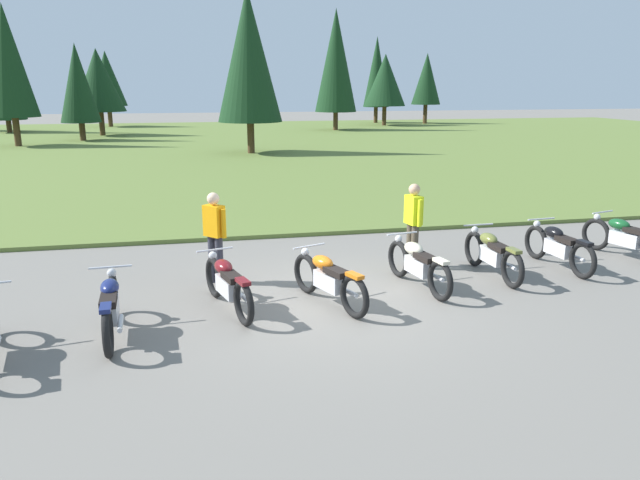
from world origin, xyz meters
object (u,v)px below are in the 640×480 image
at_px(motorcycle_orange, 328,279).
at_px(motorcycle_olive, 492,254).
at_px(motorcycle_british_green, 625,237).
at_px(rider_with_back_turned, 215,232).
at_px(motorcycle_black, 558,246).
at_px(rider_near_row_end, 413,221).
at_px(motorcycle_navy, 111,307).
at_px(motorcycle_cream, 418,264).
at_px(motorcycle_maroon, 228,284).

height_order(motorcycle_orange, motorcycle_olive, same).
height_order(motorcycle_british_green, rider_with_back_turned, rider_with_back_turned).
xyz_separation_m(motorcycle_black, rider_near_row_end, (-2.79, 0.62, 0.51)).
xyz_separation_m(motorcycle_orange, motorcycle_black, (4.86, 1.06, 0.00)).
height_order(motorcycle_navy, rider_near_row_end, rider_near_row_end).
relative_size(motorcycle_olive, rider_with_back_turned, 1.26).
relative_size(motorcycle_cream, rider_with_back_turned, 1.25).
distance_m(motorcycle_cream, rider_with_back_turned, 3.67).
bearing_deg(motorcycle_navy, motorcycle_olive, 12.16).
xyz_separation_m(motorcycle_orange, motorcycle_british_green, (6.64, 1.42, 0.00)).
xyz_separation_m(motorcycle_navy, motorcycle_british_green, (9.96, 2.01, 0.00)).
xyz_separation_m(motorcycle_black, motorcycle_british_green, (1.78, 0.36, 0.00)).
xyz_separation_m(motorcycle_maroon, motorcycle_british_green, (8.27, 1.33, 0.00)).
distance_m(motorcycle_navy, motorcycle_british_green, 10.16).
bearing_deg(motorcycle_black, motorcycle_maroon, -171.51).
bearing_deg(motorcycle_orange, motorcycle_olive, 14.10).
relative_size(motorcycle_olive, rider_near_row_end, 1.26).
distance_m(motorcycle_olive, motorcycle_black, 1.53).
xyz_separation_m(motorcycle_british_green, rider_with_back_turned, (-8.39, 0.09, 0.51)).
distance_m(motorcycle_black, motorcycle_british_green, 1.82).
bearing_deg(motorcycle_cream, rider_near_row_end, 74.36).
relative_size(motorcycle_olive, motorcycle_british_green, 1.03).
relative_size(motorcycle_navy, motorcycle_cream, 1.01).
xyz_separation_m(motorcycle_orange, motorcycle_olive, (3.34, 0.84, 0.00)).
distance_m(motorcycle_navy, motorcycle_maroon, 1.83).
bearing_deg(motorcycle_british_green, motorcycle_black, -168.55).
bearing_deg(rider_with_back_turned, motorcycle_olive, -7.44).
height_order(motorcycle_cream, rider_with_back_turned, rider_with_back_turned).
distance_m(motorcycle_orange, motorcycle_british_green, 6.79).
relative_size(motorcycle_orange, rider_with_back_turned, 1.19).
distance_m(rider_near_row_end, rider_with_back_turned, 3.82).
bearing_deg(rider_with_back_turned, motorcycle_black, -3.89).
xyz_separation_m(motorcycle_orange, rider_with_back_turned, (-1.75, 1.51, 0.51)).
distance_m(motorcycle_maroon, motorcycle_orange, 1.63).
bearing_deg(rider_near_row_end, motorcycle_black, -12.53).
distance_m(motorcycle_maroon, motorcycle_olive, 5.03).
height_order(rider_near_row_end, rider_with_back_turned, same).
distance_m(motorcycle_orange, rider_near_row_end, 2.71).
distance_m(motorcycle_olive, rider_with_back_turned, 5.16).
bearing_deg(motorcycle_maroon, motorcycle_orange, -3.06).
xyz_separation_m(motorcycle_navy, rider_with_back_turned, (1.57, 2.10, 0.51)).
height_order(motorcycle_british_green, rider_near_row_end, rider_near_row_end).
height_order(motorcycle_orange, motorcycle_british_green, same).
bearing_deg(motorcycle_british_green, motorcycle_maroon, -170.87).
height_order(motorcycle_orange, rider_with_back_turned, rider_with_back_turned).
bearing_deg(motorcycle_british_green, motorcycle_orange, -167.96).
relative_size(motorcycle_maroon, motorcycle_orange, 1.03).
xyz_separation_m(motorcycle_olive, rider_near_row_end, (-1.28, 0.84, 0.51)).
height_order(motorcycle_black, motorcycle_british_green, same).
bearing_deg(motorcycle_cream, motorcycle_orange, -164.28).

